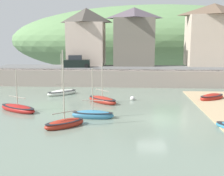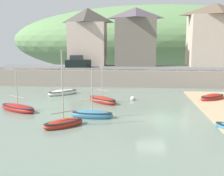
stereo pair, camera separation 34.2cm
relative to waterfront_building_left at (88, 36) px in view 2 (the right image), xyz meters
The scene contains 14 objects.
ground 37.16m from the waterfront_building_left, 72.45° to the right, with size 48.00×41.00×0.61m.
quay_seawall 13.70m from the waterfront_building_left, 38.74° to the right, with size 48.00×9.40×2.40m.
hillside_backdrop 33.37m from the waterfront_building_left, 64.05° to the left, with size 80.00×44.00×18.77m.
waterfront_building_left is the anchor object (origin of this frame).
waterfront_building_centre 8.23m from the waterfront_building_left, ahead, with size 7.07×6.02×9.78m.
waterfront_building_right 21.50m from the waterfront_building_left, ahead, with size 8.73×5.84×10.33m.
motorboat_with_cabin 20.94m from the waterfront_building_left, 76.33° to the right, with size 3.98×3.79×4.49m.
fishing_boat_green 26.60m from the waterfront_building_left, 80.01° to the right, with size 3.74×1.25×4.55m.
rowboat_small_beached 16.76m from the waterfront_building_left, 92.88° to the right, with size 3.75×3.47×5.29m.
dinghy_open_wooden 24.62m from the waterfront_building_left, 97.38° to the right, with size 4.60×3.38×4.18m.
sailboat_blue_trim 25.05m from the waterfront_building_left, 45.20° to the right, with size 3.68×3.18×0.96m.
sailboat_far_left 28.90m from the waterfront_building_left, 84.70° to the right, with size 3.35×3.12×6.15m.
parked_car_near_slipway 6.20m from the waterfront_building_left, 101.72° to the right, with size 4.27×2.15×1.95m.
mooring_buoy 20.68m from the waterfront_building_left, 65.81° to the right, with size 0.55×0.55×0.55m.
Camera 2 is at (-1.60, -23.15, 6.69)m, focal length 44.31 mm.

